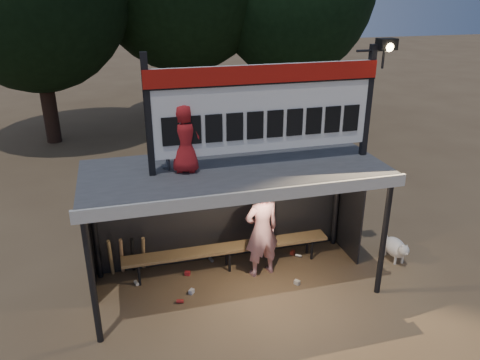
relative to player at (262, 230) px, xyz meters
name	(u,v)px	position (x,y,z in m)	size (l,w,h in m)	color
ground	(235,284)	(-0.57, -0.22, -0.93)	(80.00, 80.00, 0.00)	brown
player	(262,230)	(0.00, 0.00, 0.00)	(0.68, 0.45, 1.87)	white
child_a	(169,136)	(-1.59, 0.03, 1.93)	(0.53, 0.42, 1.10)	gray
child_b	(185,139)	(-1.38, -0.22, 1.94)	(0.54, 0.35, 1.11)	#A3191B
dugout_shelter	(231,187)	(-0.57, 0.03, 0.91)	(5.10, 2.08, 2.32)	#3B3B3E
scoreboard_assembly	(268,105)	(-0.01, -0.23, 2.39)	(4.10, 0.27, 1.99)	black
bench	(228,249)	(-0.57, 0.33, -0.50)	(4.00, 0.35, 0.48)	olive
dog	(396,248)	(2.73, -0.26, -0.65)	(0.36, 0.81, 0.49)	white
bats	(127,255)	(-2.44, 0.60, -0.50)	(0.68, 0.35, 0.84)	#A07E4A
litter	(227,274)	(-0.65, 0.08, -0.90)	(3.36, 1.31, 0.08)	#AF1E22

